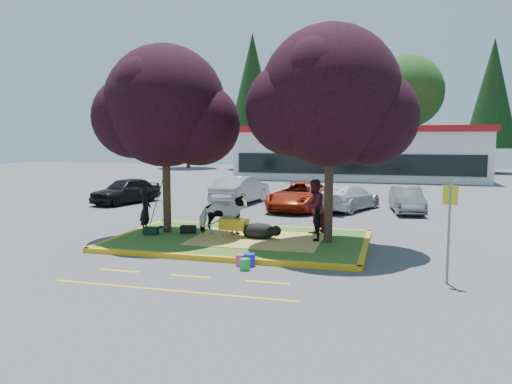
% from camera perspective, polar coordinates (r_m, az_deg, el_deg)
% --- Properties ---
extents(ground, '(90.00, 90.00, 0.00)m').
position_cam_1_polar(ground, '(16.65, -1.88, -5.81)').
color(ground, '#424244').
rests_on(ground, ground).
extents(median_island, '(8.00, 5.00, 0.15)m').
position_cam_1_polar(median_island, '(16.63, -1.88, -5.56)').
color(median_island, '#32591C').
rests_on(median_island, ground).
extents(curb_near, '(8.30, 0.16, 0.15)m').
position_cam_1_polar(curb_near, '(14.25, -4.98, -7.59)').
color(curb_near, gold).
rests_on(curb_near, ground).
extents(curb_far, '(8.30, 0.16, 0.15)m').
position_cam_1_polar(curb_far, '(19.07, 0.42, -4.03)').
color(curb_far, gold).
rests_on(curb_far, ground).
extents(curb_left, '(0.16, 5.30, 0.15)m').
position_cam_1_polar(curb_left, '(18.24, -14.26, -4.69)').
color(curb_left, gold).
rests_on(curb_left, ground).
extents(curb_right, '(0.16, 5.30, 0.15)m').
position_cam_1_polar(curb_right, '(15.93, 12.36, -6.23)').
color(curb_right, gold).
rests_on(curb_right, ground).
extents(straw_bedding, '(4.20, 3.00, 0.01)m').
position_cam_1_polar(straw_bedding, '(16.45, 0.12, -5.40)').
color(straw_bedding, tan).
rests_on(straw_bedding, median_island).
extents(tree_purple_left, '(5.06, 4.20, 6.51)m').
position_cam_1_polar(tree_purple_left, '(17.68, -10.31, 9.01)').
color(tree_purple_left, black).
rests_on(tree_purple_left, median_island).
extents(tree_purple_right, '(5.30, 4.40, 6.82)m').
position_cam_1_polar(tree_purple_right, '(15.88, 8.54, 10.09)').
color(tree_purple_right, black).
rests_on(tree_purple_right, median_island).
extents(fire_lane_stripe_a, '(1.10, 0.12, 0.01)m').
position_cam_1_polar(fire_lane_stripe_a, '(13.70, -15.35, -8.67)').
color(fire_lane_stripe_a, yellow).
rests_on(fire_lane_stripe_a, ground).
extents(fire_lane_stripe_b, '(1.10, 0.12, 0.01)m').
position_cam_1_polar(fire_lane_stripe_b, '(12.82, -7.53, -9.54)').
color(fire_lane_stripe_b, yellow).
rests_on(fire_lane_stripe_b, ground).
extents(fire_lane_stripe_c, '(1.10, 0.12, 0.01)m').
position_cam_1_polar(fire_lane_stripe_c, '(12.20, 1.30, -10.30)').
color(fire_lane_stripe_c, yellow).
rests_on(fire_lane_stripe_c, ground).
extents(fire_lane_long, '(6.00, 0.10, 0.01)m').
position_cam_1_polar(fire_lane_long, '(11.77, -9.84, -11.02)').
color(fire_lane_long, yellow).
rests_on(fire_lane_long, ground).
extents(retail_building, '(20.40, 8.40, 4.40)m').
position_cam_1_polar(retail_building, '(43.64, 11.67, 4.52)').
color(retail_building, silver).
rests_on(retail_building, ground).
extents(treeline, '(46.58, 7.80, 14.63)m').
position_cam_1_polar(treeline, '(53.45, 11.65, 10.69)').
color(treeline, black).
rests_on(treeline, ground).
extents(cow, '(1.82, 1.15, 1.42)m').
position_cam_1_polar(cow, '(16.96, -3.79, -2.64)').
color(cow, white).
rests_on(cow, median_island).
extents(calf, '(1.20, 0.70, 0.51)m').
position_cam_1_polar(calf, '(16.53, 0.38, -4.46)').
color(calf, black).
rests_on(calf, median_island).
extents(handler, '(0.49, 0.64, 1.59)m').
position_cam_1_polar(handler, '(17.89, -12.52, -2.03)').
color(handler, black).
rests_on(handler, median_island).
extents(visitor_a, '(1.05, 1.14, 1.89)m').
position_cam_1_polar(visitor_a, '(17.47, 6.65, -1.63)').
color(visitor_a, '#4C1524').
rests_on(visitor_a, median_island).
extents(visitor_b, '(0.30, 0.66, 1.12)m').
position_cam_1_polar(visitor_b, '(16.15, 7.03, -3.67)').
color(visitor_b, black).
rests_on(visitor_b, median_island).
extents(wheelbarrow, '(1.65, 0.63, 0.62)m').
position_cam_1_polar(wheelbarrow, '(16.82, -2.51, -3.69)').
color(wheelbarrow, black).
rests_on(wheelbarrow, median_island).
extents(gear_bag_dark, '(0.56, 0.36, 0.27)m').
position_cam_1_polar(gear_bag_dark, '(17.63, -7.75, -4.25)').
color(gear_bag_dark, black).
rests_on(gear_bag_dark, median_island).
extents(gear_bag_green, '(0.52, 0.36, 0.26)m').
position_cam_1_polar(gear_bag_green, '(17.58, -11.92, -4.36)').
color(gear_bag_green, black).
rests_on(gear_bag_green, median_island).
extents(sign_post, '(0.34, 0.17, 2.54)m').
position_cam_1_polar(sign_post, '(12.65, 21.24, -2.87)').
color(sign_post, slate).
rests_on(sign_post, ground).
extents(bucket_green, '(0.36, 0.36, 0.30)m').
position_cam_1_polar(bucket_green, '(13.29, -1.28, -8.26)').
color(bucket_green, green).
rests_on(bucket_green, ground).
extents(bucket_pink, '(0.37, 0.37, 0.30)m').
position_cam_1_polar(bucket_pink, '(13.75, -1.76, -7.75)').
color(bucket_pink, '#EC348C').
rests_on(bucket_pink, ground).
extents(bucket_blue, '(0.37, 0.37, 0.34)m').
position_cam_1_polar(bucket_blue, '(13.68, -0.75, -7.75)').
color(bucket_blue, '#1A26D4').
rests_on(bucket_blue, ground).
extents(car_black, '(2.69, 4.32, 1.37)m').
position_cam_1_polar(car_black, '(27.23, -14.64, 0.16)').
color(car_black, black).
rests_on(car_black, ground).
extents(car_silver, '(2.16, 4.63, 1.47)m').
position_cam_1_polar(car_silver, '(26.29, -1.78, 0.26)').
color(car_silver, gray).
rests_on(car_silver, ground).
extents(car_red, '(2.84, 5.07, 1.34)m').
position_cam_1_polar(car_red, '(24.16, 5.02, -0.45)').
color(car_red, maroon).
rests_on(car_red, ground).
extents(car_white, '(3.25, 4.70, 1.26)m').
position_cam_1_polar(car_white, '(24.33, 10.46, -0.57)').
color(car_white, silver).
rests_on(car_white, ground).
extents(car_grey, '(1.70, 3.71, 1.18)m').
position_cam_1_polar(car_grey, '(24.16, 16.86, -0.88)').
color(car_grey, '#515358').
rests_on(car_grey, ground).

